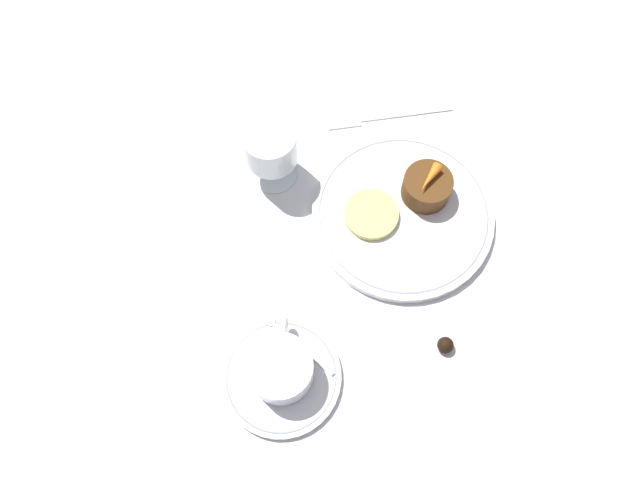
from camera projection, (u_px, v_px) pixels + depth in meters
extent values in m
plane|color=white|center=(364.00, 204.00, 0.90)|extent=(3.00, 3.00, 0.00)
cylinder|color=white|center=(403.00, 215.00, 0.88)|extent=(0.26, 0.26, 0.01)
torus|color=#999EA8|center=(403.00, 213.00, 0.88)|extent=(0.24, 0.24, 0.00)
cylinder|color=white|center=(281.00, 377.00, 0.80)|extent=(0.15, 0.15, 0.01)
torus|color=#999EA8|center=(281.00, 376.00, 0.79)|extent=(0.14, 0.14, 0.00)
cylinder|color=white|center=(281.00, 369.00, 0.77)|extent=(0.08, 0.08, 0.05)
cylinder|color=#9E7A4C|center=(280.00, 369.00, 0.77)|extent=(0.07, 0.07, 0.04)
torus|color=white|center=(284.00, 329.00, 0.78)|extent=(0.03, 0.01, 0.04)
cube|color=silver|center=(303.00, 349.00, 0.80)|extent=(0.06, 0.08, 0.00)
ellipsoid|color=silver|center=(268.00, 319.00, 0.82)|extent=(0.03, 0.03, 0.00)
cylinder|color=silver|center=(274.00, 172.00, 0.91)|extent=(0.07, 0.07, 0.01)
cylinder|color=silver|center=(273.00, 164.00, 0.89)|extent=(0.01, 0.01, 0.04)
cylinder|color=silver|center=(270.00, 147.00, 0.85)|extent=(0.07, 0.07, 0.06)
cylinder|color=maroon|center=(271.00, 151.00, 0.85)|extent=(0.06, 0.06, 0.03)
cube|color=silver|center=(406.00, 113.00, 0.95)|extent=(0.04, 0.14, 0.01)
cube|color=silver|center=(344.00, 121.00, 0.95)|extent=(0.03, 0.05, 0.01)
cylinder|color=#563314|center=(427.00, 187.00, 0.87)|extent=(0.07, 0.07, 0.04)
cone|color=orange|center=(430.00, 178.00, 0.84)|extent=(0.05, 0.04, 0.01)
cylinder|color=#EFE075|center=(371.00, 214.00, 0.87)|extent=(0.08, 0.08, 0.01)
sphere|color=black|center=(445.00, 345.00, 0.81)|extent=(0.02, 0.02, 0.02)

